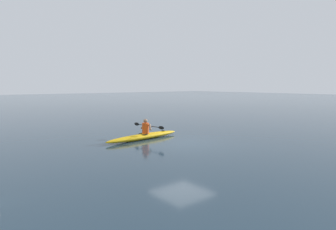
% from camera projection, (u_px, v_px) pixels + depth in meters
% --- Properties ---
extents(ground_plane, '(160.00, 160.00, 0.00)m').
position_uv_depth(ground_plane, '(182.00, 143.00, 14.04)').
color(ground_plane, '#233847').
extents(kayak, '(4.61, 0.99, 0.30)m').
position_uv_depth(kayak, '(144.00, 136.00, 14.96)').
color(kayak, '#EAB214').
rests_on(kayak, ground).
extents(kayaker, '(0.51, 2.33, 0.75)m').
position_uv_depth(kayaker, '(146.00, 127.00, 15.01)').
color(kayaker, '#E04C14').
rests_on(kayaker, kayak).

